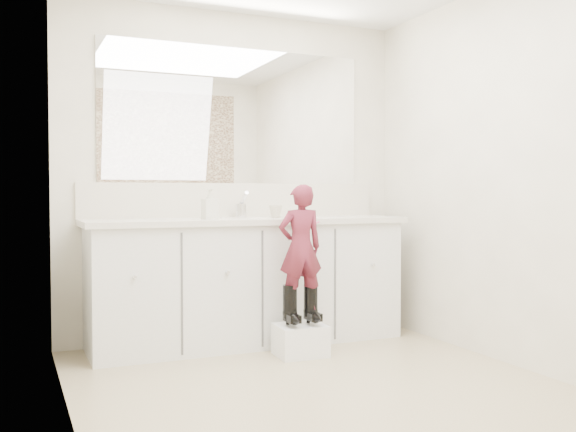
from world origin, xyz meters
name	(u,v)px	position (x,y,z in m)	size (l,w,h in m)	color
floor	(327,391)	(0.00, 0.00, 0.00)	(3.00, 3.00, 0.00)	#957F62
wall_back	(235,175)	(0.00, 1.50, 1.20)	(2.60, 2.60, 0.00)	beige
wall_front	(545,150)	(0.00, -1.50, 1.20)	(2.60, 2.60, 0.00)	beige
wall_left	(70,163)	(-1.30, 0.00, 1.20)	(3.00, 3.00, 0.00)	beige
wall_right	(516,171)	(1.30, 0.00, 1.20)	(3.00, 3.00, 0.00)	beige
vanity_cabinet	(248,283)	(0.00, 1.23, 0.42)	(2.20, 0.55, 0.85)	silver
countertop	(249,221)	(0.00, 1.21, 0.87)	(2.28, 0.58, 0.04)	beige
backsplash	(236,200)	(0.00, 1.49, 1.02)	(2.28, 0.03, 0.25)	beige
mirror	(236,116)	(0.00, 1.49, 1.64)	(2.00, 0.02, 1.00)	white
dot_panel	(544,8)	(0.00, -1.49, 1.65)	(2.00, 0.01, 1.20)	#472819
faucet	(241,211)	(0.00, 1.38, 0.94)	(0.08, 0.08, 0.10)	silver
cup	(276,211)	(0.20, 1.21, 0.94)	(0.10, 0.10, 0.09)	#BFB499
soap_bottle	(210,204)	(-0.30, 1.17, 0.99)	(0.09, 0.09, 0.20)	beige
step_stool	(300,340)	(0.19, 0.75, 0.10)	(0.32, 0.27, 0.20)	white
boot_left	(290,305)	(0.11, 0.75, 0.34)	(0.10, 0.18, 0.27)	black
boot_right	(311,304)	(0.26, 0.75, 0.34)	(0.10, 0.18, 0.27)	black
toddler	(300,247)	(0.19, 0.75, 0.71)	(0.30, 0.20, 0.82)	#952E3F
toothbrush	(310,226)	(0.26, 0.75, 0.85)	(0.01, 0.01, 0.14)	#F05D8E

